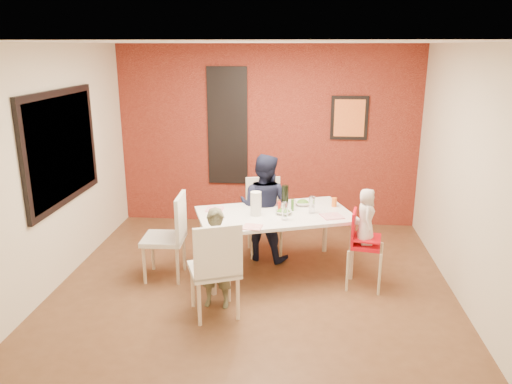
# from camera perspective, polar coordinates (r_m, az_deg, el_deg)

# --- Properties ---
(ground) EXTENTS (4.50, 4.50, 0.00)m
(ground) POSITION_cam_1_polar(r_m,az_deg,el_deg) (5.84, -0.27, -10.77)
(ground) COLOR brown
(ground) RESTS_ON ground
(ceiling) EXTENTS (4.50, 4.50, 0.02)m
(ceiling) POSITION_cam_1_polar(r_m,az_deg,el_deg) (5.20, -0.31, 16.75)
(ceiling) COLOR white
(ceiling) RESTS_ON wall_back
(wall_back) EXTENTS (4.50, 0.02, 2.70)m
(wall_back) POSITION_cam_1_polar(r_m,az_deg,el_deg) (7.56, 1.32, 6.36)
(wall_back) COLOR beige
(wall_back) RESTS_ON ground
(wall_front) EXTENTS (4.50, 0.02, 2.70)m
(wall_front) POSITION_cam_1_polar(r_m,az_deg,el_deg) (3.25, -4.04, -7.62)
(wall_front) COLOR beige
(wall_front) RESTS_ON ground
(wall_left) EXTENTS (0.02, 4.50, 2.70)m
(wall_left) POSITION_cam_1_polar(r_m,az_deg,el_deg) (6.00, -22.22, 2.48)
(wall_left) COLOR beige
(wall_left) RESTS_ON ground
(wall_right) EXTENTS (0.02, 4.50, 2.70)m
(wall_right) POSITION_cam_1_polar(r_m,az_deg,el_deg) (5.62, 23.20, 1.50)
(wall_right) COLOR beige
(wall_right) RESTS_ON ground
(brick_accent_wall) EXTENTS (4.50, 0.02, 2.70)m
(brick_accent_wall) POSITION_cam_1_polar(r_m,az_deg,el_deg) (7.54, 1.31, 6.33)
(brick_accent_wall) COLOR maroon
(brick_accent_wall) RESTS_ON ground
(picture_window_frame) EXTENTS (0.05, 1.70, 1.30)m
(picture_window_frame) POSITION_cam_1_polar(r_m,az_deg,el_deg) (6.12, -21.34, 4.75)
(picture_window_frame) COLOR black
(picture_window_frame) RESTS_ON wall_left
(picture_window_pane) EXTENTS (0.02, 1.55, 1.15)m
(picture_window_pane) POSITION_cam_1_polar(r_m,az_deg,el_deg) (6.12, -21.21, 4.75)
(picture_window_pane) COLOR black
(picture_window_pane) RESTS_ON wall_left
(glassblock_strip) EXTENTS (0.55, 0.03, 1.70)m
(glassblock_strip) POSITION_cam_1_polar(r_m,az_deg,el_deg) (7.56, -3.27, 7.49)
(glassblock_strip) COLOR silver
(glassblock_strip) RESTS_ON wall_back
(glassblock_surround) EXTENTS (0.60, 0.03, 1.76)m
(glassblock_surround) POSITION_cam_1_polar(r_m,az_deg,el_deg) (7.56, -3.27, 7.49)
(glassblock_surround) COLOR black
(glassblock_surround) RESTS_ON wall_back
(art_print_frame) EXTENTS (0.54, 0.03, 0.64)m
(art_print_frame) POSITION_cam_1_polar(r_m,az_deg,el_deg) (7.49, 10.62, 8.32)
(art_print_frame) COLOR black
(art_print_frame) RESTS_ON wall_back
(art_print_canvas) EXTENTS (0.44, 0.01, 0.54)m
(art_print_canvas) POSITION_cam_1_polar(r_m,az_deg,el_deg) (7.47, 10.63, 8.30)
(art_print_canvas) COLOR orange
(art_print_canvas) RESTS_ON wall_back
(dining_table) EXTENTS (2.02, 1.53, 0.75)m
(dining_table) POSITION_cam_1_polar(r_m,az_deg,el_deg) (5.97, 2.17, -3.05)
(dining_table) COLOR white
(dining_table) RESTS_ON ground
(chair_near) EXTENTS (0.62, 0.62, 1.03)m
(chair_near) POSITION_cam_1_polar(r_m,az_deg,el_deg) (5.01, -4.61, -8.36)
(chair_near) COLOR white
(chair_near) RESTS_ON ground
(chair_far) EXTENTS (0.54, 0.54, 0.99)m
(chair_far) POSITION_cam_1_polar(r_m,az_deg,el_deg) (6.62, 0.91, -2.22)
(chair_far) COLOR silver
(chair_far) RESTS_ON ground
(chair_left) EXTENTS (0.49, 0.49, 1.02)m
(chair_left) POSITION_cam_1_polar(r_m,az_deg,el_deg) (5.93, -9.69, -4.54)
(chair_left) COLOR silver
(chair_left) RESTS_ON ground
(high_chair) EXTENTS (0.44, 0.44, 0.90)m
(high_chair) POSITION_cam_1_polar(r_m,az_deg,el_deg) (5.77, 12.05, -5.59)
(high_chair) COLOR red
(high_chair) RESTS_ON ground
(child_near) EXTENTS (0.41, 0.28, 1.08)m
(child_near) POSITION_cam_1_polar(r_m,az_deg,el_deg) (5.25, -4.52, -7.58)
(child_near) COLOR brown
(child_near) RESTS_ON ground
(child_far) EXTENTS (0.80, 0.70, 1.38)m
(child_far) POSITION_cam_1_polar(r_m,az_deg,el_deg) (6.34, 0.91, -1.76)
(child_far) COLOR black
(child_far) RESTS_ON ground
(toddler) EXTENTS (0.21, 0.31, 0.63)m
(toddler) POSITION_cam_1_polar(r_m,az_deg,el_deg) (5.66, 12.46, -2.74)
(toddler) COLOR silver
(toddler) RESTS_ON high_chair
(plate_near_left) EXTENTS (0.22, 0.22, 0.01)m
(plate_near_left) POSITION_cam_1_polar(r_m,az_deg,el_deg) (5.48, -0.40, -4.02)
(plate_near_left) COLOR white
(plate_near_left) RESTS_ON dining_table
(plate_far_mid) EXTENTS (0.27, 0.27, 0.01)m
(plate_far_mid) POSITION_cam_1_polar(r_m,az_deg,el_deg) (6.31, 1.99, -1.25)
(plate_far_mid) COLOR white
(plate_far_mid) RESTS_ON dining_table
(plate_near_right) EXTENTS (0.29, 0.29, 0.01)m
(plate_near_right) POSITION_cam_1_polar(r_m,az_deg,el_deg) (5.89, 8.68, -2.75)
(plate_near_right) COLOR white
(plate_near_right) RESTS_ON dining_table
(plate_far_left) EXTENTS (0.21, 0.21, 0.01)m
(plate_far_left) POSITION_cam_1_polar(r_m,az_deg,el_deg) (6.08, -4.75, -1.99)
(plate_far_left) COLOR white
(plate_far_left) RESTS_ON dining_table
(salad_bowl_a) EXTENTS (0.21, 0.21, 0.05)m
(salad_bowl_a) POSITION_cam_1_polar(r_m,az_deg,el_deg) (5.92, 3.15, -2.29)
(salad_bowl_a) COLOR silver
(salad_bowl_a) RESTS_ON dining_table
(salad_bowl_b) EXTENTS (0.23, 0.23, 0.05)m
(salad_bowl_b) POSITION_cam_1_polar(r_m,az_deg,el_deg) (6.26, 5.38, -1.27)
(salad_bowl_b) COLOR white
(salad_bowl_b) RESTS_ON dining_table
(wine_bottle) EXTENTS (0.08, 0.08, 0.31)m
(wine_bottle) POSITION_cam_1_polar(r_m,az_deg,el_deg) (6.02, 3.34, -0.67)
(wine_bottle) COLOR black
(wine_bottle) RESTS_ON dining_table
(wine_glass_a) EXTENTS (0.07, 0.07, 0.21)m
(wine_glass_a) POSITION_cam_1_polar(r_m,az_deg,el_deg) (5.70, 3.32, -2.20)
(wine_glass_a) COLOR white
(wine_glass_a) RESTS_ON dining_table
(wine_glass_b) EXTENTS (0.07, 0.07, 0.20)m
(wine_glass_b) POSITION_cam_1_polar(r_m,az_deg,el_deg) (5.96, 6.41, -1.47)
(wine_glass_b) COLOR white
(wine_glass_b) RESTS_ON dining_table
(paper_towel_roll) EXTENTS (0.13, 0.13, 0.29)m
(paper_towel_roll) POSITION_cam_1_polar(r_m,az_deg,el_deg) (5.83, -0.01, -1.35)
(paper_towel_roll) COLOR white
(paper_towel_roll) RESTS_ON dining_table
(condiment_red) EXTENTS (0.04, 0.04, 0.14)m
(condiment_red) POSITION_cam_1_polar(r_m,az_deg,el_deg) (5.93, 2.68, -1.78)
(condiment_red) COLOR red
(condiment_red) RESTS_ON dining_table
(condiment_green) EXTENTS (0.04, 0.04, 0.14)m
(condiment_green) POSITION_cam_1_polar(r_m,az_deg,el_deg) (6.03, 4.19, -1.49)
(condiment_green) COLOR #3B7326
(condiment_green) RESTS_ON dining_table
(condiment_brown) EXTENTS (0.04, 0.04, 0.14)m
(condiment_brown) POSITION_cam_1_polar(r_m,az_deg,el_deg) (6.00, 2.64, -1.57)
(condiment_brown) COLOR brown
(condiment_brown) RESTS_ON dining_table
(sippy_cup) EXTENTS (0.06, 0.06, 0.11)m
(sippy_cup) POSITION_cam_1_polar(r_m,az_deg,el_deg) (6.25, 8.93, -1.16)
(sippy_cup) COLOR orange
(sippy_cup) RESTS_ON dining_table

